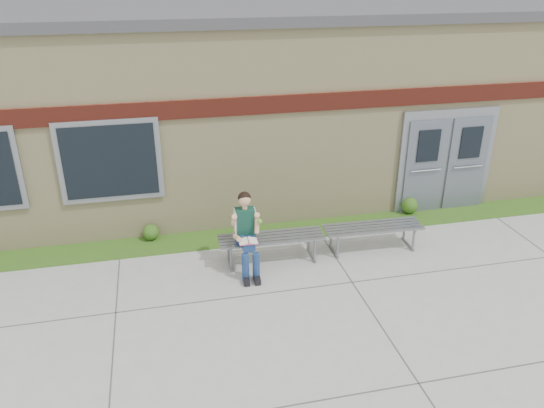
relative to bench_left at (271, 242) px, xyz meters
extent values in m
plane|color=#9E9E99|center=(0.22, -1.55, -0.39)|extent=(80.00, 80.00, 0.00)
cube|color=#255115|center=(0.22, 1.05, -0.38)|extent=(16.00, 0.80, 0.02)
cube|color=beige|center=(0.22, 4.45, 1.61)|extent=(16.00, 6.00, 4.00)
cube|color=#3F3F42|center=(0.22, 4.45, 3.71)|extent=(16.20, 6.20, 0.20)
cube|color=maroon|center=(0.22, 1.42, 2.21)|extent=(16.00, 0.06, 0.35)
cube|color=gray|center=(-2.78, 1.41, 1.31)|extent=(1.90, 0.08, 1.60)
cube|color=black|center=(-2.78, 1.37, 1.31)|extent=(1.70, 0.04, 1.40)
cube|color=gray|center=(4.22, 1.41, 0.76)|extent=(2.20, 0.08, 2.30)
cube|color=slate|center=(3.72, 1.36, 0.66)|extent=(0.92, 0.06, 2.10)
cube|color=slate|center=(4.72, 1.36, 0.66)|extent=(0.92, 0.06, 2.10)
cube|color=gray|center=(0.00, 0.00, 0.10)|extent=(1.96, 0.60, 0.04)
cube|color=gray|center=(-0.78, 0.00, -0.17)|extent=(0.06, 0.54, 0.44)
cube|color=gray|center=(0.78, 0.00, -0.17)|extent=(0.06, 0.54, 0.44)
cube|color=gray|center=(2.00, 0.00, 0.09)|extent=(1.92, 0.59, 0.04)
cube|color=gray|center=(1.24, 0.00, -0.17)|extent=(0.06, 0.53, 0.43)
cube|color=gray|center=(2.76, 0.00, -0.17)|extent=(0.06, 0.53, 0.43)
cube|color=navy|center=(-0.50, -0.05, 0.20)|extent=(0.37, 0.27, 0.17)
cube|color=#0D3223|center=(-0.50, -0.08, 0.52)|extent=(0.34, 0.22, 0.48)
sphere|color=#DEA87A|center=(-0.50, -0.09, 0.94)|extent=(0.23, 0.23, 0.22)
sphere|color=black|center=(-0.50, -0.06, 0.97)|extent=(0.24, 0.24, 0.23)
cylinder|color=navy|center=(-0.60, -0.32, 0.22)|extent=(0.18, 0.45, 0.16)
cylinder|color=navy|center=(-0.41, -0.33, 0.22)|extent=(0.18, 0.45, 0.16)
cylinder|color=navy|center=(-0.59, -0.58, -0.13)|extent=(0.13, 0.13, 0.53)
cylinder|color=navy|center=(-0.40, -0.58, -0.13)|extent=(0.13, 0.13, 0.53)
cube|color=black|center=(-0.59, -0.65, -0.34)|extent=(0.12, 0.28, 0.11)
cube|color=black|center=(-0.40, -0.66, -0.34)|extent=(0.12, 0.28, 0.11)
cylinder|color=#DEA87A|center=(-0.70, -0.13, 0.59)|extent=(0.10, 0.24, 0.28)
cylinder|color=#DEA87A|center=(-0.30, -0.15, 0.59)|extent=(0.10, 0.24, 0.28)
cube|color=white|center=(-0.51, -0.45, 0.33)|extent=(0.33, 0.24, 0.02)
cube|color=#E35573|center=(-0.51, -0.45, 0.31)|extent=(0.34, 0.25, 0.01)
sphere|color=#57B22F|center=(-0.27, -0.29, 0.60)|extent=(0.09, 0.09, 0.09)
sphere|color=#255115|center=(-2.18, 1.30, -0.21)|extent=(0.32, 0.32, 0.32)
sphere|color=#255115|center=(3.42, 1.30, -0.19)|extent=(0.36, 0.36, 0.36)
camera|label=1|loc=(-1.88, -8.39, 4.72)|focal=35.00mm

